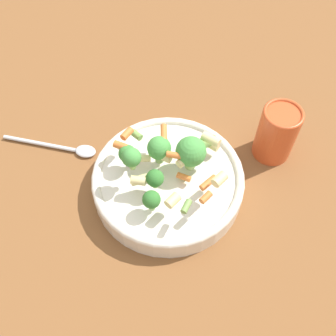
% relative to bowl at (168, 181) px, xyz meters
% --- Properties ---
extents(ground_plane, '(3.00, 3.00, 0.00)m').
position_rel_bowl_xyz_m(ground_plane, '(0.00, 0.00, -0.02)').
color(ground_plane, brown).
extents(bowl, '(0.24, 0.24, 0.04)m').
position_rel_bowl_xyz_m(bowl, '(0.00, 0.00, 0.00)').
color(bowl, silver).
rests_on(bowl, ground_plane).
extents(pasta_salad, '(0.18, 0.16, 0.07)m').
position_rel_bowl_xyz_m(pasta_salad, '(-0.00, 0.01, 0.05)').
color(pasta_salad, '#8CB766').
rests_on(pasta_salad, bowl).
extents(cup, '(0.06, 0.06, 0.10)m').
position_rel_bowl_xyz_m(cup, '(0.14, 0.14, 0.03)').
color(cup, '#CC4C23').
rests_on(cup, ground_plane).
extents(spoon, '(0.17, 0.04, 0.01)m').
position_rel_bowl_xyz_m(spoon, '(-0.19, 0.01, -0.02)').
color(spoon, silver).
rests_on(spoon, ground_plane).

